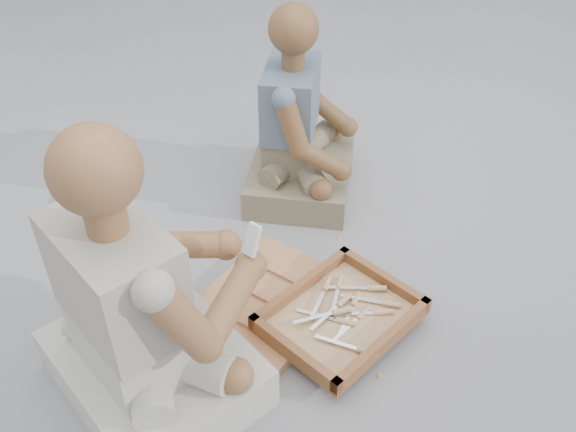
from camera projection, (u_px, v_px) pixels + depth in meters
ground at (314, 296)px, 2.47m from camera, size 60.00×60.00×0.00m
carved_panel at (260, 311)px, 2.38m from camera, size 0.78×0.64×0.04m
tool_tray at (341, 317)px, 2.30m from camera, size 0.58×0.50×0.07m
chisel_0 at (339, 286)px, 2.40m from camera, size 0.18×0.16×0.02m
chisel_1 at (340, 321)px, 2.28m from camera, size 0.14×0.19×0.02m
chisel_2 at (371, 288)px, 2.39m from camera, size 0.19×0.15×0.02m
chisel_3 at (377, 313)px, 2.30m from camera, size 0.19×0.13×0.02m
chisel_4 at (385, 303)px, 2.34m from camera, size 0.16×0.18×0.02m
chisel_5 at (361, 350)px, 2.16m from camera, size 0.13×0.20×0.02m
chisel_6 at (325, 288)px, 2.39m from camera, size 0.19×0.14×0.02m
chisel_7 at (360, 316)px, 2.30m from camera, size 0.22×0.06×0.02m
chisel_8 at (336, 312)px, 2.29m from camera, size 0.22×0.08×0.02m
chisel_9 at (354, 303)px, 2.34m from camera, size 0.20×0.13×0.02m
chisel_10 at (340, 304)px, 2.32m from camera, size 0.22×0.07×0.02m
wood_chip_0 at (307, 291)px, 2.49m from camera, size 0.02×0.02×0.00m
wood_chip_1 at (251, 289)px, 2.50m from camera, size 0.02×0.02×0.00m
wood_chip_2 at (356, 263)px, 2.61m from camera, size 0.02×0.02×0.00m
wood_chip_3 at (380, 376)px, 2.18m from camera, size 0.02×0.02×0.00m
wood_chip_4 at (339, 239)px, 2.73m from camera, size 0.02×0.02×0.00m
wood_chip_5 at (404, 303)px, 2.44m from camera, size 0.02×0.02×0.00m
wood_chip_6 at (307, 310)px, 2.41m from camera, size 0.02×0.02×0.00m
wood_chip_7 at (351, 293)px, 2.48m from camera, size 0.02×0.02×0.00m
wood_chip_8 at (219, 320)px, 2.37m from camera, size 0.02×0.02×0.00m
wood_chip_9 at (309, 300)px, 2.45m from camera, size 0.02×0.02×0.00m
wood_chip_10 at (316, 319)px, 2.38m from camera, size 0.02×0.02×0.00m
wood_chip_11 at (222, 307)px, 2.42m from camera, size 0.02×0.02×0.00m
wood_chip_12 at (273, 329)px, 2.34m from camera, size 0.02×0.02×0.00m
wood_chip_13 at (302, 337)px, 2.31m from camera, size 0.02×0.02×0.00m
wood_chip_14 at (245, 322)px, 2.36m from camera, size 0.02×0.02×0.00m
wood_chip_15 at (376, 283)px, 2.52m from camera, size 0.02×0.02×0.00m
craftsman at (142, 315)px, 1.93m from camera, size 0.71×0.70×1.02m
companion at (299, 134)px, 2.82m from camera, size 0.71×0.71×0.88m
mobile_phone at (252, 240)px, 2.00m from camera, size 0.06×0.05×0.11m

